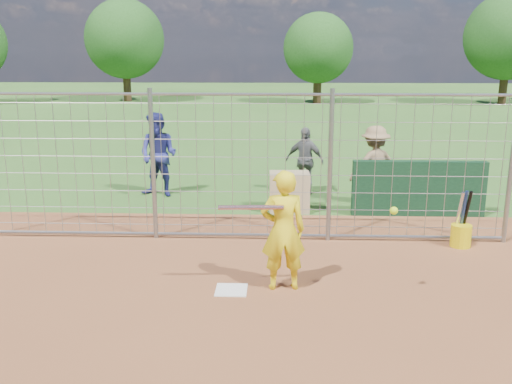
{
  "coord_description": "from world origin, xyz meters",
  "views": [
    {
      "loc": [
        0.62,
        -7.43,
        3.21
      ],
      "look_at": [
        0.3,
        0.8,
        1.15
      ],
      "focal_mm": 40.0,
      "sensor_mm": 36.0,
      "label": 1
    }
  ],
  "objects_px": {
    "bystander_b": "(304,161)",
    "equipment_bin": "(289,192)",
    "batter": "(283,231)",
    "bucket_with_bats": "(461,232)",
    "bystander_a": "(158,155)",
    "bystander_c": "(374,166)"
  },
  "relations": [
    {
      "from": "bystander_b",
      "to": "bucket_with_bats",
      "type": "distance_m",
      "value": 4.36
    },
    {
      "from": "bystander_a",
      "to": "bucket_with_bats",
      "type": "xyz_separation_m",
      "value": [
        5.73,
        -3.21,
        -0.69
      ]
    },
    {
      "from": "equipment_bin",
      "to": "bystander_b",
      "type": "bearing_deg",
      "value": 74.28
    },
    {
      "from": "bucket_with_bats",
      "to": "batter",
      "type": "bearing_deg",
      "value": -148.41
    },
    {
      "from": "bystander_a",
      "to": "equipment_bin",
      "type": "relative_size",
      "value": 2.34
    },
    {
      "from": "bystander_c",
      "to": "equipment_bin",
      "type": "bearing_deg",
      "value": -0.52
    },
    {
      "from": "equipment_bin",
      "to": "bucket_with_bats",
      "type": "distance_m",
      "value": 3.51
    },
    {
      "from": "bystander_b",
      "to": "equipment_bin",
      "type": "xyz_separation_m",
      "value": [
        -0.37,
        -1.49,
        -0.36
      ]
    },
    {
      "from": "bystander_a",
      "to": "equipment_bin",
      "type": "xyz_separation_m",
      "value": [
        2.9,
        -1.15,
        -0.53
      ]
    },
    {
      "from": "bystander_b",
      "to": "bucket_with_bats",
      "type": "bearing_deg",
      "value": -33.55
    },
    {
      "from": "bystander_a",
      "to": "bystander_b",
      "type": "height_order",
      "value": "bystander_a"
    },
    {
      "from": "batter",
      "to": "equipment_bin",
      "type": "distance_m",
      "value": 3.93
    },
    {
      "from": "bystander_a",
      "to": "bystander_b",
      "type": "relative_size",
      "value": 1.23
    },
    {
      "from": "batter",
      "to": "bystander_b",
      "type": "height_order",
      "value": "batter"
    },
    {
      "from": "batter",
      "to": "bystander_b",
      "type": "relative_size",
      "value": 1.1
    },
    {
      "from": "bucket_with_bats",
      "to": "bystander_a",
      "type": "bearing_deg",
      "value": 150.71
    },
    {
      "from": "bystander_c",
      "to": "bucket_with_bats",
      "type": "relative_size",
      "value": 1.73
    },
    {
      "from": "bystander_a",
      "to": "bucket_with_bats",
      "type": "height_order",
      "value": "bystander_a"
    },
    {
      "from": "bystander_a",
      "to": "bystander_c",
      "type": "relative_size",
      "value": 1.11
    },
    {
      "from": "batter",
      "to": "bucket_with_bats",
      "type": "distance_m",
      "value": 3.56
    },
    {
      "from": "bucket_with_bats",
      "to": "bystander_c",
      "type": "bearing_deg",
      "value": 111.28
    },
    {
      "from": "batter",
      "to": "equipment_bin",
      "type": "xyz_separation_m",
      "value": [
        0.16,
        3.91,
        -0.44
      ]
    }
  ]
}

